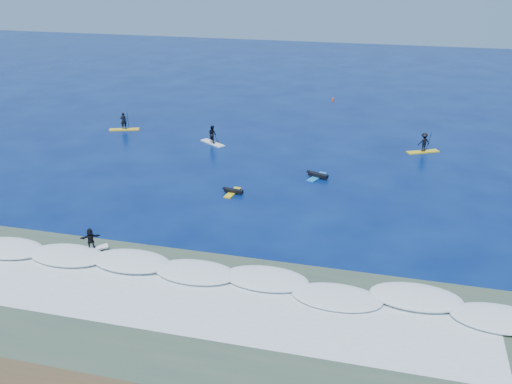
% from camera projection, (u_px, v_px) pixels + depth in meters
% --- Properties ---
extents(ground, '(160.00, 160.00, 0.00)m').
position_uv_depth(ground, '(231.00, 202.00, 41.29)').
color(ground, '#04134B').
rests_on(ground, ground).
extents(shallow_water, '(90.00, 13.00, 0.01)m').
position_uv_depth(shallow_water, '(150.00, 311.00, 28.81)').
color(shallow_water, '#384D3C').
rests_on(shallow_water, ground).
extents(breaking_wave, '(40.00, 6.00, 0.30)m').
position_uv_depth(breaking_wave, '(180.00, 272.00, 32.38)').
color(breaking_wave, white).
rests_on(breaking_wave, ground).
extents(whitewater, '(34.00, 5.00, 0.02)m').
position_uv_depth(whitewater, '(158.00, 300.00, 29.70)').
color(whitewater, silver).
rests_on(whitewater, ground).
extents(sup_paddler_left, '(3.05, 1.70, 2.09)m').
position_uv_depth(sup_paddler_left, '(124.00, 124.00, 57.72)').
color(sup_paddler_left, yellow).
rests_on(sup_paddler_left, ground).
extents(sup_paddler_center, '(2.81, 2.27, 2.05)m').
position_uv_depth(sup_paddler_center, '(213.00, 136.00, 53.57)').
color(sup_paddler_center, white).
rests_on(sup_paddler_center, ground).
extents(sup_paddler_right, '(2.97, 2.06, 2.09)m').
position_uv_depth(sup_paddler_right, '(424.00, 144.00, 51.23)').
color(sup_paddler_right, yellow).
rests_on(sup_paddler_right, ground).
extents(prone_paddler_near, '(1.65, 2.12, 0.43)m').
position_uv_depth(prone_paddler_near, '(233.00, 191.00, 42.77)').
color(prone_paddler_near, yellow).
rests_on(prone_paddler_near, ground).
extents(prone_paddler_far, '(1.84, 2.44, 0.50)m').
position_uv_depth(prone_paddler_far, '(317.00, 176.00, 45.73)').
color(prone_paddler_far, blue).
rests_on(prone_paddler_far, ground).
extents(wave_surfer, '(1.86, 1.55, 1.39)m').
position_uv_depth(wave_surfer, '(91.00, 240.00, 34.23)').
color(wave_surfer, white).
rests_on(wave_surfer, breaking_wave).
extents(marker_buoy, '(0.24, 0.24, 0.57)m').
position_uv_depth(marker_buoy, '(333.00, 99.00, 68.89)').
color(marker_buoy, '#F64C15').
rests_on(marker_buoy, ground).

